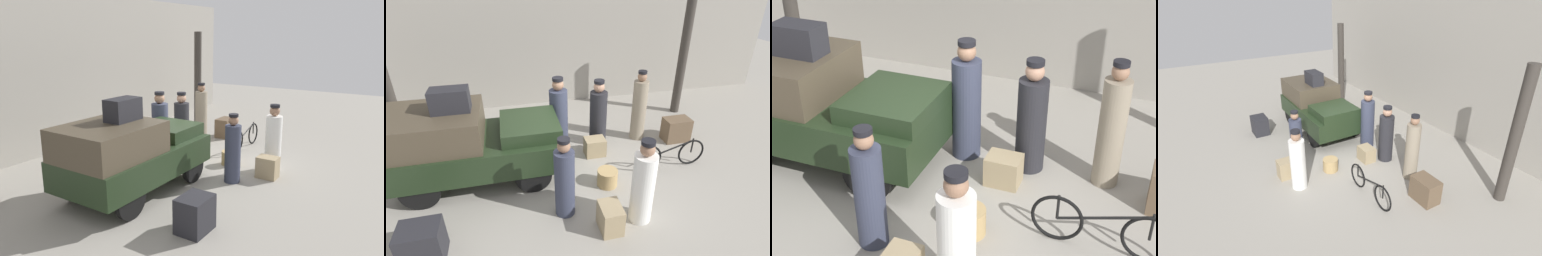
{
  "view_description": "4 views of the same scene",
  "coord_description": "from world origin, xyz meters",
  "views": [
    {
      "loc": [
        -7.74,
        -4.89,
        3.33
      ],
      "look_at": [
        0.2,
        0.2,
        0.95
      ],
      "focal_mm": 35.0,
      "sensor_mm": 36.0,
      "label": 1
    },
    {
      "loc": [
        -1.18,
        -5.48,
        4.09
      ],
      "look_at": [
        0.2,
        0.2,
        0.95
      ],
      "focal_mm": 28.0,
      "sensor_mm": 36.0,
      "label": 2
    },
    {
      "loc": [
        2.46,
        -5.6,
        4.46
      ],
      "look_at": [
        0.2,
        0.2,
        0.95
      ],
      "focal_mm": 50.0,
      "sensor_mm": 36.0,
      "label": 3
    },
    {
      "loc": [
        7.14,
        -3.97,
        4.86
      ],
      "look_at": [
        0.2,
        0.2,
        0.95
      ],
      "focal_mm": 28.0,
      "sensor_mm": 36.0,
      "label": 4
    }
  ],
  "objects": [
    {
      "name": "ground_plane",
      "position": [
        0.0,
        0.0,
        0.0
      ],
      "size": [
        30.0,
        30.0,
        0.0
      ],
      "primitive_type": "plane",
      "color": "gray"
    },
    {
      "name": "station_building_facade",
      "position": [
        0.0,
        4.08,
        2.25
      ],
      "size": [
        16.0,
        0.15,
        4.5
      ],
      "color": "gray",
      "rests_on": "ground"
    },
    {
      "name": "canopy_pillar_right",
      "position": [
        3.92,
        2.33,
        1.71
      ],
      "size": [
        0.27,
        0.27,
        3.41
      ],
      "color": "#38332D",
      "rests_on": "ground"
    },
    {
      "name": "truck",
      "position": [
        -2.13,
        0.23,
        0.9
      ],
      "size": [
        3.43,
        1.69,
        1.63
      ],
      "color": "black",
      "rests_on": "ground"
    },
    {
      "name": "bicycle",
      "position": [
        2.2,
        -0.43,
        0.33
      ],
      "size": [
        1.73,
        0.04,
        0.69
      ],
      "color": "black",
      "rests_on": "ground"
    },
    {
      "name": "wicker_basket",
      "position": [
        0.62,
        -0.71,
        0.18
      ],
      "size": [
        0.43,
        0.43,
        0.36
      ],
      "color": "tan",
      "rests_on": "ground"
    },
    {
      "name": "conductor_in_dark_uniform",
      "position": [
        2.04,
        1.04,
        0.86
      ],
      "size": [
        0.37,
        0.37,
        1.87
      ],
      "color": "gray",
      "rests_on": "ground"
    },
    {
      "name": "porter_standing_middle",
      "position": [
        -0.08,
        1.03,
        0.85
      ],
      "size": [
        0.44,
        0.44,
        1.87
      ],
      "color": "#33384C",
      "rests_on": "ground"
    },
    {
      "name": "porter_lifting_near_truck",
      "position": [
        0.89,
        -1.77,
        0.75
      ],
      "size": [
        0.4,
        0.4,
        1.66
      ],
      "color": "white",
      "rests_on": "ground"
    },
    {
      "name": "porter_with_bicycle",
      "position": [
        0.92,
        1.02,
        0.78
      ],
      "size": [
        0.43,
        0.43,
        1.73
      ],
      "color": "#232328",
      "rests_on": "ground"
    },
    {
      "name": "porter_carrying_trunk",
      "position": [
        -0.41,
        -1.29,
        0.73
      ],
      "size": [
        0.37,
        0.37,
        1.6
      ],
      "color": "#33384C",
      "rests_on": "ground"
    },
    {
      "name": "suitcase_black_upright",
      "position": [
        2.99,
        0.67,
        0.31
      ],
      "size": [
        0.67,
        0.45,
        0.62
      ],
      "color": "brown",
      "rests_on": "ground"
    },
    {
      "name": "suitcase_tan_flat",
      "position": [
        -2.77,
        -1.76,
        0.32
      ],
      "size": [
        0.64,
        0.5,
        0.64
      ],
      "color": "#232328",
      "rests_on": "ground"
    },
    {
      "name": "suitcase_small_leather",
      "position": [
        0.69,
        0.48,
        0.22
      ],
      "size": [
        0.49,
        0.38,
        0.44
      ],
      "color": "#9E8966",
      "rests_on": "ground"
    },
    {
      "name": "trunk_umber_medium",
      "position": [
        0.27,
        -1.88,
        0.26
      ],
      "size": [
        0.37,
        0.48,
        0.51
      ],
      "color": "#9E8966",
      "rests_on": "ground"
    },
    {
      "name": "trunk_on_truck_roof",
      "position": [
        -2.31,
        0.23,
        1.86
      ],
      "size": [
        0.71,
        0.43,
        0.45
      ],
      "color": "#232328",
      "rests_on": "truck"
    }
  ]
}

